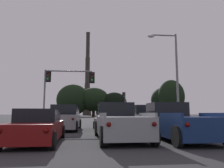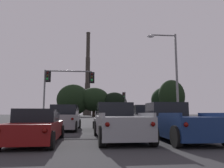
# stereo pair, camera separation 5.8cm
# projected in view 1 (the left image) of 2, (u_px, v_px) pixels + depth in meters

# --- Properties ---
(suv_right_lane_front) EXTENTS (2.14, 4.92, 1.86)m
(suv_right_lane_front) POSITION_uv_depth(u_px,v_px,m) (145.00, 118.00, 16.85)
(suv_right_lane_front) COLOR gray
(suv_right_lane_front) RESTS_ON ground_plane
(sedan_left_lane_second) EXTENTS (2.16, 4.77, 1.43)m
(sedan_left_lane_second) POSITION_uv_depth(u_px,v_px,m) (38.00, 127.00, 9.28)
(sedan_left_lane_second) COLOR maroon
(sedan_left_lane_second) RESTS_ON ground_plane
(suv_left_lane_front) EXTENTS (2.16, 4.93, 1.86)m
(suv_left_lane_front) POSITION_uv_depth(u_px,v_px,m) (66.00, 118.00, 16.24)
(suv_left_lane_front) COLOR gray
(suv_left_lane_front) RESTS_ON ground_plane
(pickup_truck_center_lane_second) EXTENTS (2.32, 5.55, 1.82)m
(pickup_truck_center_lane_second) POSITION_uv_depth(u_px,v_px,m) (119.00, 122.00, 10.68)
(pickup_truck_center_lane_second) COLOR gray
(pickup_truck_center_lane_second) RESTS_ON ground_plane
(pickup_truck_right_lane_second) EXTENTS (2.21, 5.51, 1.82)m
(pickup_truck_right_lane_second) POSITION_uv_depth(u_px,v_px,m) (177.00, 122.00, 10.54)
(pickup_truck_right_lane_second) COLOR navy
(pickup_truck_right_lane_second) RESTS_ON ground_plane
(hatchback_center_lane_front) EXTENTS (1.98, 4.14, 1.44)m
(hatchback_center_lane_front) POSITION_uv_depth(u_px,v_px,m) (106.00, 121.00, 16.58)
(hatchback_center_lane_front) COLOR black
(hatchback_center_lane_front) RESTS_ON ground_plane
(traffic_light_overhead_left) EXTENTS (5.45, 0.50, 5.86)m
(traffic_light_overhead_left) POSITION_uv_depth(u_px,v_px,m) (62.00, 83.00, 23.24)
(traffic_light_overhead_left) COLOR slate
(traffic_light_overhead_left) RESTS_ON ground_plane
(traffic_light_far_right) EXTENTS (0.78, 0.50, 5.79)m
(traffic_light_far_right) POSITION_uv_depth(u_px,v_px,m) (125.00, 101.00, 45.95)
(traffic_light_far_right) COLOR slate
(traffic_light_far_right) RESTS_ON ground_plane
(street_lamp) EXTENTS (2.69, 0.36, 8.36)m
(street_lamp) POSITION_uv_depth(u_px,v_px,m) (173.00, 69.00, 19.26)
(street_lamp) COLOR slate
(street_lamp) RESTS_ON ground_plane
(smokestack) EXTENTS (5.92, 5.92, 59.95)m
(smokestack) POSITION_uv_depth(u_px,v_px,m) (87.00, 82.00, 154.41)
(smokestack) COLOR #2B2722
(smokestack) RESTS_ON ground_plane
(treeline_left_mid) EXTENTS (11.29, 10.16, 15.67)m
(treeline_left_mid) POSITION_uv_depth(u_px,v_px,m) (171.00, 96.00, 93.65)
(treeline_left_mid) COLOR black
(treeline_left_mid) RESTS_ON ground_plane
(treeline_far_left) EXTENTS (13.70, 12.33, 13.23)m
(treeline_far_left) POSITION_uv_depth(u_px,v_px,m) (166.00, 100.00, 98.33)
(treeline_far_left) COLOR black
(treeline_far_left) RESTS_ON ground_plane
(treeline_far_right) EXTENTS (12.74, 11.47, 11.96)m
(treeline_far_right) POSITION_uv_depth(u_px,v_px,m) (94.00, 99.00, 90.67)
(treeline_far_right) COLOR black
(treeline_far_right) RESTS_ON ground_plane
(treeline_center_left) EXTENTS (13.40, 12.06, 13.26)m
(treeline_center_left) POSITION_uv_depth(u_px,v_px,m) (73.00, 100.00, 89.83)
(treeline_center_left) COLOR black
(treeline_center_left) RESTS_ON ground_plane
(treeline_right_mid) EXTENTS (10.50, 9.45, 10.02)m
(treeline_right_mid) POSITION_uv_depth(u_px,v_px,m) (114.00, 103.00, 90.35)
(treeline_right_mid) COLOR black
(treeline_right_mid) RESTS_ON ground_plane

